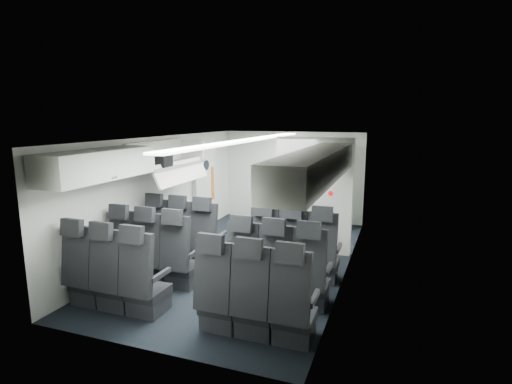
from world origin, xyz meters
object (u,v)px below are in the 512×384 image
Objects in this scene: carry_on_bag at (157,161)px; seat_row_mid at (213,266)px; seat_row_rear at (180,291)px; seat_row_front at (237,247)px; boarding_door at (204,187)px; galley_unit at (329,186)px; flight_attendant at (278,200)px.

seat_row_mid is at bearing -32.14° from carry_on_bag.
seat_row_rear is at bearing -90.00° from seat_row_mid.
boarding_door is (-1.64, 2.09, 0.55)m from seat_row_front.
seat_row_mid is 1.75× the size of galley_unit.
flight_attendant is (1.72, -0.02, -0.16)m from boarding_door.
seat_row_front is 1.00× the size of seat_row_mid.
seat_row_rear is 2.57m from carry_on_bag.
galley_unit is at bearing 24.28° from boarding_door.
seat_row_front is 3.43m from galley_unit.
boarding_door is at bearing -155.72° from galley_unit.
carry_on_bag is at bearing 129.07° from seat_row_rear.
boarding_door is 1.73m from flight_attendant.
flight_attendant is at bearing 87.70° from seat_row_front.
galley_unit is at bearing 73.72° from seat_row_front.
flight_attendant is (0.08, 2.97, 0.39)m from seat_row_mid.
galley_unit is (0.95, 5.05, 0.55)m from seat_row_rear.
flight_attendant is (0.08, 3.87, 0.39)m from seat_row_rear.
flight_attendant is (-0.87, -1.18, -0.16)m from galley_unit.
seat_row_rear is 4.25m from boarding_door.
seat_row_rear is (0.00, -0.90, 0.00)m from seat_row_mid.
seat_row_rear is 7.83× the size of carry_on_bag.
seat_row_front is 7.83× the size of carry_on_bag.
seat_row_mid is at bearing -61.23° from boarding_door.
seat_row_front is at bearing 90.00° from seat_row_rear.
seat_row_rear is 2.10× the size of flight_attendant.
carry_on_bag is at bearing 150.11° from seat_row_mid.
carry_on_bag is (-1.45, -2.18, 0.98)m from flight_attendant.
seat_row_front is 2.71m from boarding_door.
seat_row_front is 1.00× the size of seat_row_rear.
galley_unit is (0.95, 4.15, 0.55)m from seat_row_mid.
seat_row_mid is 1.79× the size of boarding_door.
seat_row_mid is 3.00m from flight_attendant.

